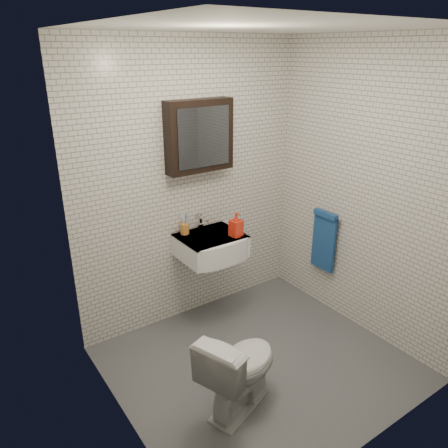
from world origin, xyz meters
The scene contains 9 objects.
ground centered at (0.00, 0.00, 0.01)m, with size 2.20×2.00×0.01m, color #52545A.
room_shell centered at (0.00, 0.00, 1.47)m, with size 2.22×2.02×2.51m.
washbasin centered at (0.05, 0.73, 0.76)m, with size 0.55×0.50×0.20m.
faucet centered at (0.05, 0.93, 0.92)m, with size 0.06×0.20×0.15m.
mirror_cabinet centered at (0.05, 0.93, 1.70)m, with size 0.60×0.15×0.60m.
towel_rail centered at (1.04, 0.35, 0.72)m, with size 0.09×0.30×0.58m.
toothbrush_cup centered at (-0.12, 0.93, 0.90)m, with size 0.09×0.09×0.21m.
soap_bottle centered at (0.23, 0.64, 0.96)m, with size 0.10×0.10×0.22m, color orange.
toilet centered at (-0.39, -0.26, 0.33)m, with size 0.37×0.64×0.66m, color silver.
Camera 1 is at (-1.86, -2.19, 2.38)m, focal length 35.00 mm.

